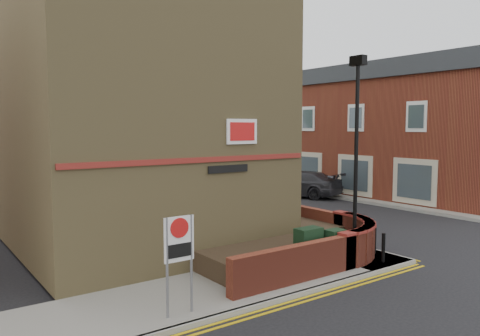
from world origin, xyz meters
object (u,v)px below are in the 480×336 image
lamppost (356,156)px  utility_cabinet_large (308,248)px  zone_sign (179,247)px  silver_car_near (191,188)px

lamppost → utility_cabinet_large: size_ratio=5.25×
utility_cabinet_large → zone_sign: (-4.70, -0.80, 0.92)m
zone_sign → silver_car_near: (8.80, 14.70, -0.96)m
utility_cabinet_large → zone_sign: 4.86m
zone_sign → lamppost: bearing=6.1°
lamppost → utility_cabinet_large: lamppost is taller
utility_cabinet_large → silver_car_near: (4.10, 13.90, -0.04)m
utility_cabinet_large → silver_car_near: size_ratio=0.29×
silver_car_near → zone_sign: bearing=-117.1°
lamppost → zone_sign: (-6.60, -0.70, -1.70)m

